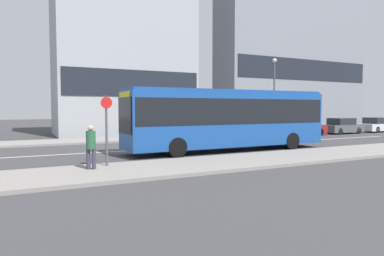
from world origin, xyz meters
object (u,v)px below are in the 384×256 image
at_px(parked_car_1, 342,126).
at_px(street_lamp, 274,88).
at_px(pedestrian_near_stop, 91,144).
at_px(city_bus, 228,116).
at_px(parked_car_2, 378,125).
at_px(bus_stop_sign, 107,125).
at_px(parked_car_0, 303,129).

height_order(parked_car_1, street_lamp, street_lamp).
relative_size(pedestrian_near_stop, street_lamp, 0.25).
xyz_separation_m(pedestrian_near_stop, street_lamp, (17.53, 10.68, 3.09)).
relative_size(city_bus, pedestrian_near_stop, 7.22).
height_order(parked_car_2, bus_stop_sign, bus_stop_sign).
bearing_deg(city_bus, parked_car_0, 31.60).
xyz_separation_m(city_bus, bus_stop_sign, (-7.33, -2.76, -0.21)).
xyz_separation_m(pedestrian_near_stop, bus_stop_sign, (0.69, 0.50, 0.67)).
distance_m(parked_car_1, bus_stop_sign, 25.16).
bearing_deg(street_lamp, city_bus, -142.03).
distance_m(parked_car_2, bus_stop_sign, 30.11).
height_order(parked_car_0, parked_car_1, parked_car_1).
relative_size(city_bus, bus_stop_sign, 4.31).
height_order(parked_car_0, pedestrian_near_stop, pedestrian_near_stop).
height_order(parked_car_0, street_lamp, street_lamp).
xyz_separation_m(city_bus, street_lamp, (9.51, 7.42, 2.22)).
bearing_deg(pedestrian_near_stop, bus_stop_sign, 59.36).
height_order(pedestrian_near_stop, street_lamp, street_lamp).
height_order(parked_car_2, pedestrian_near_stop, pedestrian_near_stop).
xyz_separation_m(parked_car_2, pedestrian_near_stop, (-29.50, -9.18, 0.38)).
xyz_separation_m(bus_stop_sign, street_lamp, (16.84, 10.18, 2.42)).
relative_size(city_bus, parked_car_0, 2.98).
relative_size(parked_car_0, parked_car_1, 1.00).
xyz_separation_m(city_bus, parked_car_0, (11.40, 5.85, -1.31)).
relative_size(parked_car_2, street_lamp, 0.69).
xyz_separation_m(city_bus, parked_car_1, (16.27, 5.91, -1.25)).
bearing_deg(parked_car_1, street_lamp, 167.41).
bearing_deg(bus_stop_sign, parked_car_0, 24.68).
height_order(city_bus, bus_stop_sign, city_bus).
bearing_deg(parked_car_1, bus_stop_sign, -159.83).
distance_m(bus_stop_sign, street_lamp, 19.82).
bearing_deg(parked_car_0, city_bus, -152.84).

